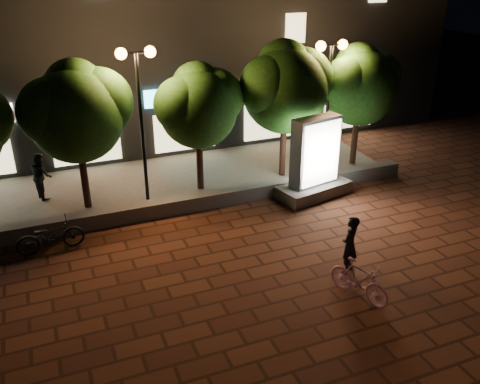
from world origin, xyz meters
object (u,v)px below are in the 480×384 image
ad_kiosk (314,165)px  tree_far_right (360,82)px  rider (350,245)px  pedestrian (41,176)px  street_lamp_right (330,73)px  scooter_pink (359,280)px  tree_left (76,109)px  tree_right (286,85)px  tree_mid (199,103)px  scooter_parked (50,236)px  street_lamp_left (139,87)px

ad_kiosk → tree_far_right: bearing=33.4°
rider → pedestrian: bearing=-79.9°
street_lamp_right → scooter_pink: size_ratio=2.89×
tree_left → street_lamp_right: size_ratio=0.98×
tree_right → street_lamp_right: (1.64, -0.26, 0.33)m
tree_mid → scooter_pink: (1.57, -7.71, -2.70)m
tree_left → rider: (5.98, -6.61, -2.61)m
tree_right → scooter_pink: tree_right is taller
tree_mid → scooter_pink: tree_mid is taller
tree_left → ad_kiosk: bearing=-14.6°
tree_far_right → ad_kiosk: 4.19m
tree_left → ad_kiosk: tree_left is taller
tree_right → scooter_parked: (-8.68, -2.46, -3.07)m
tree_mid → street_lamp_left: (-2.05, -0.26, 0.81)m
rider → scooter_pink: bearing=36.7°
tree_right → tree_mid: bearing=-180.0°
tree_mid → tree_far_right: size_ratio=0.95×
tree_far_right → pedestrian: (-11.87, 1.25, -2.47)m
street_lamp_left → rider: (4.03, -6.35, -3.20)m
ad_kiosk → street_lamp_right: bearing=50.1°
tree_left → tree_right: 7.30m
tree_left → rider: bearing=-47.9°
tree_right → scooter_pink: (-1.73, -7.71, -3.05)m
tree_mid → scooter_pink: 8.32m
tree_mid → pedestrian: tree_mid is taller
pedestrian → ad_kiosk: bearing=-127.5°
pedestrian → tree_far_right: bearing=-113.6°
rider → scooter_parked: size_ratio=0.88×
street_lamp_left → street_lamp_right: size_ratio=1.04×
scooter_pink → ad_kiosk: bearing=50.7°
street_lamp_right → rider: bearing=-115.0°
tree_mid → scooter_pink: bearing=-78.5°
pedestrian → street_lamp_right: bearing=-116.0°
tree_left → rider: tree_left is taller
scooter_pink → scooter_parked: 8.71m
street_lamp_right → tree_far_right: bearing=9.6°
street_lamp_left → scooter_pink: bearing=-64.1°
tree_right → scooter_pink: size_ratio=2.94×
tree_right → pedestrian: size_ratio=3.09×
tree_right → pedestrian: tree_right is taller
scooter_pink → rider: rider is taller
ad_kiosk → rider: (-1.54, -4.65, -0.33)m
rider → scooter_parked: rider is taller
tree_mid → street_lamp_right: (4.95, -0.26, 0.68)m
street_lamp_left → scooter_parked: bearing=-146.5°
ad_kiosk → rider: bearing=-108.4°
tree_mid → pedestrian: (-5.37, 1.25, -2.32)m
tree_left → scooter_parked: bearing=-119.2°
street_lamp_right → scooter_parked: bearing=-168.0°
tree_right → tree_far_right: size_ratio=1.06×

